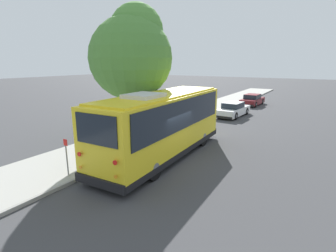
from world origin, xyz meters
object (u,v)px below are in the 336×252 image
Objects in this scene: parked_sedan_white at (233,110)px; parked_sedan_maroon at (252,100)px; sign_post_far at (102,151)px; street_tree at (132,53)px; shuttle_bus at (163,122)px; sign_post_near at (67,157)px.

parked_sedan_maroon is at bearing 4.75° from parked_sedan_white.
parked_sedan_white is 15.07m from sign_post_far.
parked_sedan_maroon is at bearing -8.09° from street_tree.
parked_sedan_maroon is 22.63m from sign_post_far.
street_tree is (1.39, 3.05, 3.56)m from shuttle_bus.
shuttle_bus is 6.01× the size of sign_post_near.
parked_sedan_white is 4.60× the size of sign_post_far.
sign_post_near reaches higher than parked_sedan_maroon.
sign_post_near is at bearing 179.25° from parked_sedan_maroon.
shuttle_bus reaches higher than sign_post_near.
parked_sedan_white is (12.52, 0.24, -1.29)m from shuttle_bus.
parked_sedan_white is 2.92× the size of sign_post_near.
parked_sedan_white is at bearing -14.18° from street_tree.
parked_sedan_maroon is at bearing -3.83° from sign_post_near.
street_tree is (-11.13, 2.81, 4.85)m from parked_sedan_white.
shuttle_bus reaches higher than parked_sedan_white.
sign_post_near is at bearing 177.60° from parked_sedan_white.
shuttle_bus is at bearing -39.72° from sign_post_far.
shuttle_bus is 4.89m from street_tree.
sign_post_near is (-24.58, 1.65, 0.39)m from parked_sedan_maroon.
sign_post_far is at bearing 176.80° from parked_sedan_white.
street_tree is at bearing 169.45° from parked_sedan_white.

